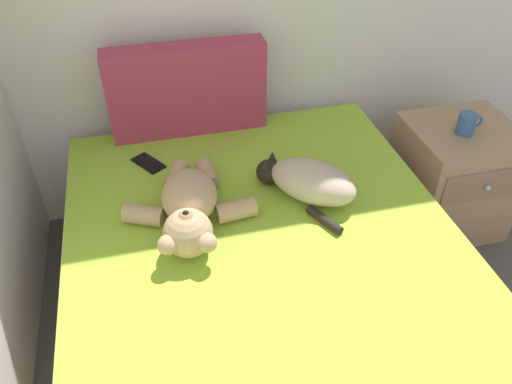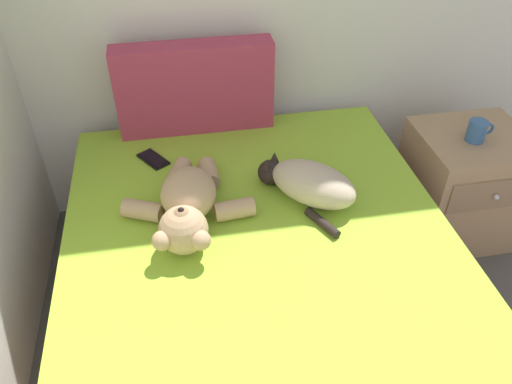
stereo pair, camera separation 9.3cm
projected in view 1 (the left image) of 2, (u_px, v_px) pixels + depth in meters
name	position (u px, v px, depth m)	size (l,w,h in m)	color
bed	(271.00, 307.00, 1.86)	(1.43, 1.90, 0.52)	#9E7A56
patterned_cushion	(187.00, 90.00, 2.19)	(0.69, 0.12, 0.40)	#A5334C
cat	(308.00, 181.00, 1.90)	(0.38, 0.42, 0.15)	tan
teddy_bear	(189.00, 207.00, 1.77)	(0.48, 0.56, 0.18)	tan
cell_phone	(148.00, 163.00, 2.11)	(0.14, 0.16, 0.01)	black
nightstand	(452.00, 178.00, 2.44)	(0.49, 0.47, 0.55)	#9E7A56
mug	(467.00, 124.00, 2.22)	(0.12, 0.08, 0.09)	#33598C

